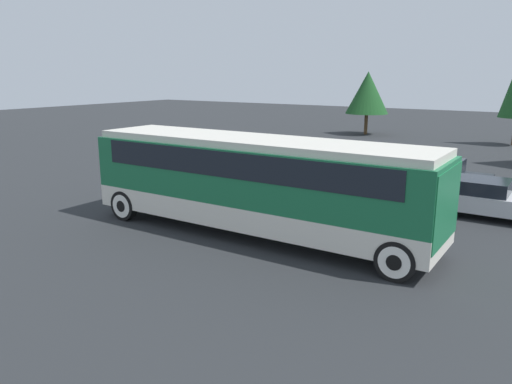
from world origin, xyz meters
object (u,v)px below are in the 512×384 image
object	(u,v)px
tour_bus	(259,178)
parked_car_far	(246,160)
parked_car_near	(438,176)
parked_car_mid	(477,197)

from	to	relation	value
tour_bus	parked_car_far	size ratio (longest dim) A/B	2.55
parked_car_near	parked_car_far	distance (m)	9.26
parked_car_mid	tour_bus	bearing A→B (deg)	-130.81
parked_car_mid	parked_car_far	size ratio (longest dim) A/B	0.99
parked_car_mid	parked_car_far	xyz separation A→B (m)	(-11.24, 1.74, 0.02)
tour_bus	parked_car_mid	bearing A→B (deg)	49.19
parked_car_near	parked_car_far	size ratio (longest dim) A/B	0.91
parked_car_near	parked_car_mid	distance (m)	3.46
parked_car_mid	parked_car_far	distance (m)	11.38
tour_bus	parked_car_far	xyz separation A→B (m)	(-5.90, 7.92, -1.15)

